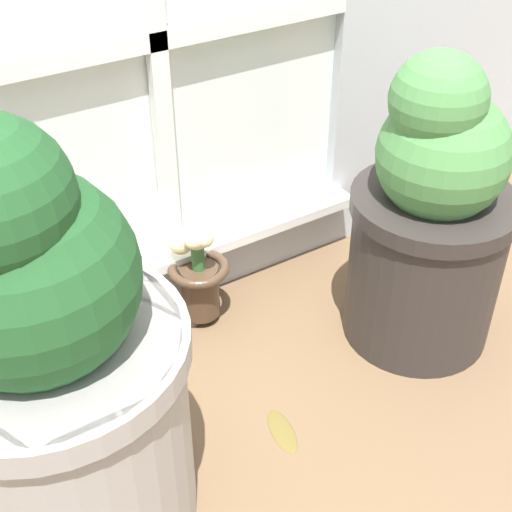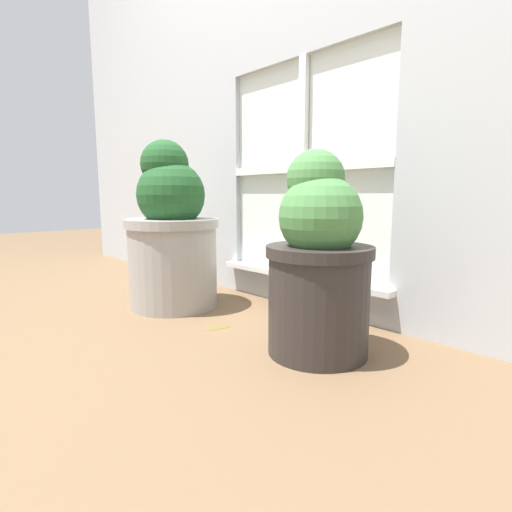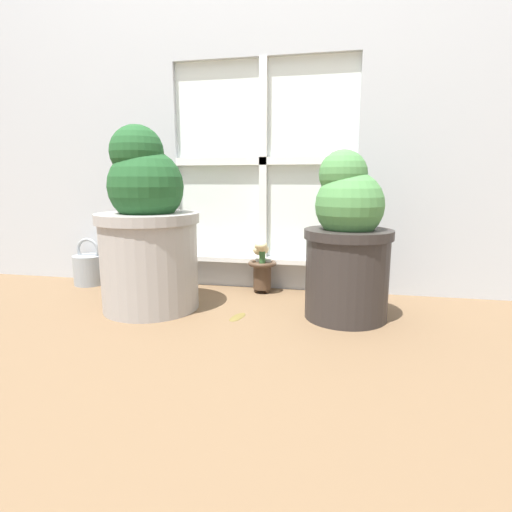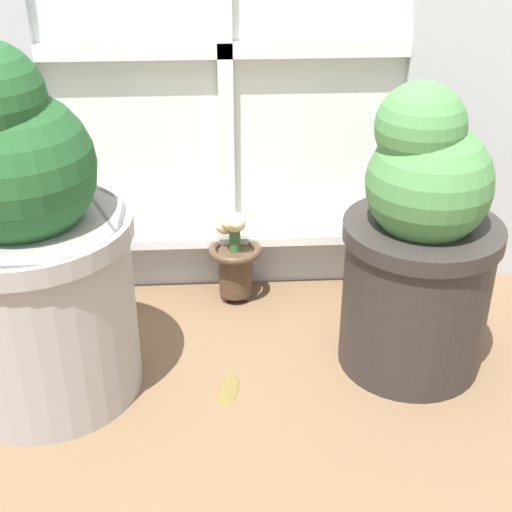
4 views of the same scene
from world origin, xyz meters
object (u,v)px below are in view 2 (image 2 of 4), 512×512
(potted_plant_right, at_px, (319,263))
(watering_can, at_px, (175,267))
(flower_vase, at_px, (289,281))
(potted_plant_left, at_px, (172,234))

(potted_plant_right, relative_size, watering_can, 2.28)
(potted_plant_right, bearing_deg, flower_vase, 143.23)
(potted_plant_left, relative_size, watering_can, 2.64)
(watering_can, bearing_deg, potted_plant_right, -11.61)
(potted_plant_right, distance_m, watering_can, 1.31)
(watering_can, bearing_deg, flower_vase, 1.51)
(potted_plant_left, relative_size, flower_vase, 2.94)
(potted_plant_right, xyz_separation_m, watering_can, (-1.27, 0.26, -0.21))
(potted_plant_left, height_order, watering_can, potted_plant_left)
(potted_plant_left, xyz_separation_m, flower_vase, (0.41, 0.33, -0.20))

